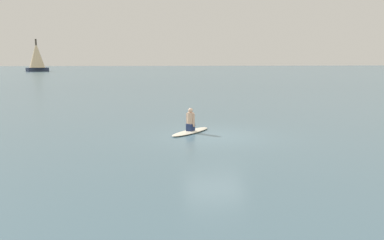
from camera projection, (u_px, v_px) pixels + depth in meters
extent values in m
plane|color=slate|center=(215.00, 136.00, 16.25)|extent=(400.00, 400.00, 0.00)
ellipsoid|color=silver|center=(191.00, 132.00, 17.02)|extent=(2.40, 2.22, 0.09)
cube|color=navy|center=(191.00, 127.00, 16.99)|extent=(0.43, 0.42, 0.31)
cylinder|color=#D6AD8E|center=(191.00, 118.00, 16.93)|extent=(0.41, 0.41, 0.52)
sphere|color=#D6AD8E|center=(191.00, 110.00, 16.88)|extent=(0.21, 0.21, 0.21)
cylinder|color=#D6AD8E|center=(194.00, 120.00, 16.85)|extent=(0.12, 0.12, 0.57)
cylinder|color=#D6AD8E|center=(187.00, 120.00, 17.04)|extent=(0.12, 0.12, 0.57)
cube|color=#2D3851|center=(37.00, 70.00, 107.80)|extent=(5.23, 5.70, 1.07)
cylinder|color=#4C4238|center=(36.00, 53.00, 107.11)|extent=(0.48, 0.48, 7.87)
cone|color=beige|center=(37.00, 55.00, 107.18)|extent=(5.89, 5.89, 6.93)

